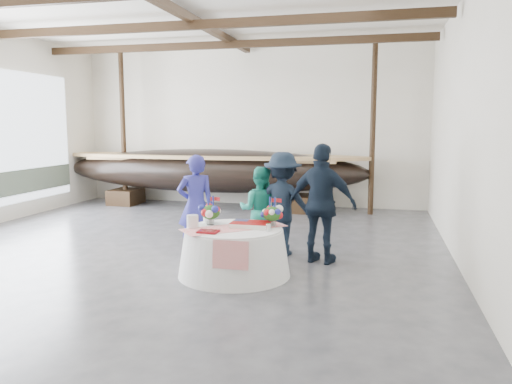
# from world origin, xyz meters

# --- Properties ---
(floor) EXTENTS (10.00, 12.00, 0.01)m
(floor) POSITION_xyz_m (0.00, 0.00, 0.00)
(floor) COLOR #3D3D42
(floor) RESTS_ON ground
(wall_back) EXTENTS (10.00, 0.02, 4.50)m
(wall_back) POSITION_xyz_m (0.00, 6.00, 2.25)
(wall_back) COLOR silver
(wall_back) RESTS_ON ground
(wall_right) EXTENTS (0.02, 12.00, 4.50)m
(wall_right) POSITION_xyz_m (5.00, 0.00, 2.25)
(wall_right) COLOR silver
(wall_right) RESTS_ON ground
(pavilion_structure) EXTENTS (9.80, 11.76, 4.50)m
(pavilion_structure) POSITION_xyz_m (0.00, 0.86, 4.00)
(pavilion_structure) COLOR black
(pavilion_structure) RESTS_ON ground
(longboat_display) EXTENTS (8.75, 1.75, 1.64)m
(longboat_display) POSITION_xyz_m (-0.86, 5.08, 1.05)
(longboat_display) COLOR black
(longboat_display) RESTS_ON ground
(banquet_table) EXTENTS (1.74, 1.74, 0.75)m
(banquet_table) POSITION_xyz_m (1.55, -0.81, 0.37)
(banquet_table) COLOR white
(banquet_table) RESTS_ON ground
(tabletop_items) EXTENTS (1.57, 1.47, 0.40)m
(tabletop_items) POSITION_xyz_m (1.56, -0.67, 0.90)
(tabletop_items) COLOR red
(tabletop_items) RESTS_ON banquet_table
(guest_woman_blue) EXTENTS (0.78, 0.71, 1.80)m
(guest_woman_blue) POSITION_xyz_m (0.54, 0.20, 0.90)
(guest_woman_blue) COLOR navy
(guest_woman_blue) RESTS_ON ground
(guest_woman_teal) EXTENTS (0.79, 0.63, 1.57)m
(guest_woman_teal) POSITION_xyz_m (1.61, 0.63, 0.79)
(guest_woman_teal) COLOR #1B8C75
(guest_woman_teal) RESTS_ON ground
(guest_man_left) EXTENTS (1.25, 0.80, 1.84)m
(guest_man_left) POSITION_xyz_m (2.04, 0.60, 0.92)
(guest_man_left) COLOR black
(guest_man_left) RESTS_ON ground
(guest_man_right) EXTENTS (1.27, 0.79, 2.02)m
(guest_man_right) POSITION_xyz_m (2.78, 0.22, 1.01)
(guest_man_right) COLOR black
(guest_man_right) RESTS_ON ground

